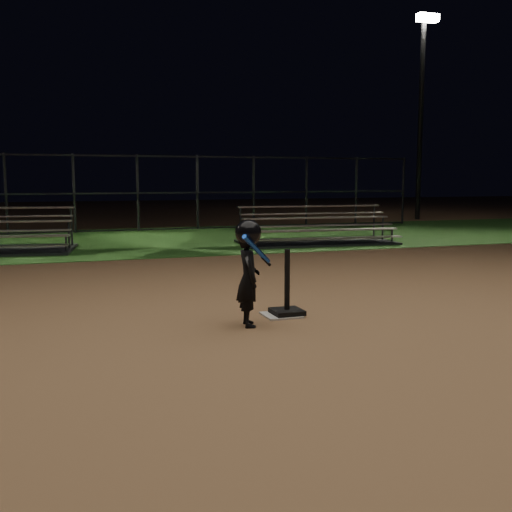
{
  "coord_description": "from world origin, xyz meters",
  "views": [
    {
      "loc": [
        -2.74,
        -7.04,
        1.75
      ],
      "look_at": [
        0.0,
        1.0,
        0.65
      ],
      "focal_mm": 42.44,
      "sensor_mm": 36.0,
      "label": 1
    }
  ],
  "objects": [
    {
      "name": "ground",
      "position": [
        0.0,
        0.0,
        0.0
      ],
      "size": [
        80.0,
        80.0,
        0.0
      ],
      "primitive_type": "plane",
      "color": "#966A44",
      "rests_on": "ground"
    },
    {
      "name": "grass_strip",
      "position": [
        0.0,
        10.0,
        0.01
      ],
      "size": [
        60.0,
        8.0,
        0.01
      ],
      "primitive_type": "cube",
      "color": "#24521A",
      "rests_on": "ground"
    },
    {
      "name": "home_plate",
      "position": [
        0.0,
        0.0,
        0.01
      ],
      "size": [
        0.45,
        0.45,
        0.02
      ],
      "primitive_type": "cube",
      "color": "beige",
      "rests_on": "ground"
    },
    {
      "name": "batting_tee",
      "position": [
        0.07,
        -0.01,
        0.18
      ],
      "size": [
        0.38,
        0.38,
        0.83
      ],
      "color": "black",
      "rests_on": "home_plate"
    },
    {
      "name": "child_batter",
      "position": [
        -0.55,
        -0.35,
        0.67
      ],
      "size": [
        0.47,
        0.55,
        1.27
      ],
      "rotation": [
        0.0,
        0.0,
        1.45
      ],
      "color": "black",
      "rests_on": "ground"
    },
    {
      "name": "bleacher_right",
      "position": [
        3.98,
        7.67,
        0.21
      ],
      "size": [
        4.2,
        2.27,
        1.0
      ],
      "rotation": [
        0.0,
        0.0,
        -0.07
      ],
      "color": "#BBBBC0",
      "rests_on": "ground"
    },
    {
      "name": "backstop_fence",
      "position": [
        0.0,
        13.0,
        1.25
      ],
      "size": [
        20.08,
        0.08,
        2.5
      ],
      "color": "#38383D",
      "rests_on": "ground"
    },
    {
      "name": "light_pole_right",
      "position": [
        12.0,
        14.94,
        4.95
      ],
      "size": [
        0.9,
        0.53,
        8.3
      ],
      "color": "#2D2D30",
      "rests_on": "ground"
    }
  ]
}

